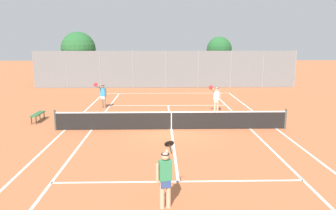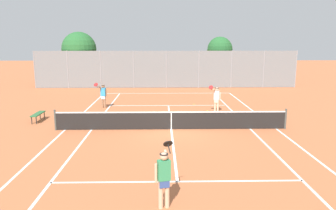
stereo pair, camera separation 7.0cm
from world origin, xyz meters
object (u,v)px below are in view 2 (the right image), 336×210
object	(u,v)px
player_near_side	(164,176)
loose_tennis_ball_1	(207,111)
loose_tennis_ball_3	(219,94)
tennis_net	(171,120)
loose_tennis_ball_2	(194,104)
courtside_bench	(38,114)
tree_behind_left	(78,50)
tree_behind_right	(219,50)
player_far_left	(103,95)
player_far_right	(217,98)

from	to	relation	value
player_near_side	loose_tennis_ball_1	bearing A→B (deg)	76.74
loose_tennis_ball_1	loose_tennis_ball_3	world-z (taller)	same
tennis_net	loose_tennis_ball_2	size ratio (longest dim) A/B	181.82
player_near_side	loose_tennis_ball_2	world-z (taller)	player_near_side
courtside_bench	tree_behind_left	world-z (taller)	tree_behind_left
courtside_bench	tree_behind_right	bearing A→B (deg)	52.55
courtside_bench	tree_behind_left	size ratio (longest dim) A/B	0.28
tennis_net	loose_tennis_ball_2	world-z (taller)	tennis_net
loose_tennis_ball_3	courtside_bench	xyz separation A→B (m)	(-11.98, -9.03, 0.38)
tennis_net	loose_tennis_ball_3	bearing A→B (deg)	67.92
tennis_net	loose_tennis_ball_2	distance (m)	6.92
tree_behind_left	player_far_left	bearing A→B (deg)	-68.90
tennis_net	loose_tennis_ball_1	size ratio (longest dim) A/B	181.82
loose_tennis_ball_3	tree_behind_left	bearing A→B (deg)	155.46
loose_tennis_ball_3	courtside_bench	world-z (taller)	courtside_bench
loose_tennis_ball_1	courtside_bench	world-z (taller)	courtside_bench
player_near_side	tree_behind_right	bearing A→B (deg)	77.25
tree_behind_left	loose_tennis_ball_3	bearing A→B (deg)	-24.54
loose_tennis_ball_2	tree_behind_right	bearing A→B (deg)	72.87
loose_tennis_ball_1	tree_behind_left	world-z (taller)	tree_behind_left
player_far_left	tree_behind_right	bearing A→B (deg)	53.12
loose_tennis_ball_1	loose_tennis_ball_3	xyz separation A→B (m)	(1.95, 6.53, 0.00)
tennis_net	player_far_right	distance (m)	5.18
courtside_bench	loose_tennis_ball_3	bearing A→B (deg)	37.03
loose_tennis_ball_3	tree_behind_right	distance (m)	9.07
player_far_left	player_near_side	bearing A→B (deg)	-73.75
tree_behind_left	tennis_net	bearing A→B (deg)	-62.54
player_near_side	loose_tennis_ball_1	distance (m)	12.86
courtside_bench	player_near_side	bearing A→B (deg)	-54.66
player_far_left	loose_tennis_ball_2	size ratio (longest dim) A/B	26.88
loose_tennis_ball_1	tree_behind_left	size ratio (longest dim) A/B	0.01
player_far_right	tree_behind_left	xyz separation A→B (m)	(-11.88, 12.83, 2.65)
loose_tennis_ball_3	tree_behind_left	xyz separation A→B (m)	(-13.28, 6.06, 3.54)
loose_tennis_ball_3	tree_behind_left	distance (m)	15.02
player_near_side	loose_tennis_ball_3	size ratio (longest dim) A/B	26.88
player_near_side	player_far_left	xyz separation A→B (m)	(-4.00, 13.73, 0.00)
player_far_right	tennis_net	bearing A→B (deg)	-126.03
player_near_side	loose_tennis_ball_2	xyz separation A→B (m)	(2.30, 14.73, -0.89)
tree_behind_right	courtside_bench	bearing A→B (deg)	-127.45
player_far_left	tree_behind_left	size ratio (longest dim) A/B	0.33
player_far_right	loose_tennis_ball_3	bearing A→B (deg)	78.31
player_far_left	loose_tennis_ball_1	world-z (taller)	player_far_left
player_near_side	tree_behind_right	world-z (taller)	tree_behind_right
tennis_net	loose_tennis_ball_3	xyz separation A→B (m)	(4.44, 10.94, -0.48)
tree_behind_right	loose_tennis_ball_2	bearing A→B (deg)	-107.13
loose_tennis_ball_1	loose_tennis_ball_2	world-z (taller)	same
loose_tennis_ball_1	courtside_bench	xyz separation A→B (m)	(-10.02, -2.50, 0.38)
player_near_side	player_far_left	world-z (taller)	same
loose_tennis_ball_1	loose_tennis_ball_3	size ratio (longest dim) A/B	1.00
player_far_left	tree_behind_right	xyz separation A→B (m)	(10.18, 13.57, 2.58)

